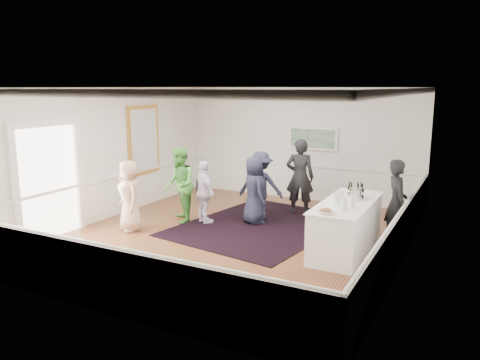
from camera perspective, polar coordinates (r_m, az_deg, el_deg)
The scene contains 23 objects.
floor at distance 10.32m, azimuth -0.71°, elevation -6.82°, with size 8.00×8.00×0.00m, color brown.
ceiling at distance 9.81m, azimuth -0.75°, elevation 11.23°, with size 7.00×8.00×0.02m, color white.
wall_left at distance 11.98m, azimuth -15.68°, elevation 3.16°, with size 0.02×8.00×3.20m, color white.
wall_right at distance 8.87m, azimuth 19.63°, elevation 0.16°, with size 0.02×8.00×3.20m, color white.
wall_back at distance 13.57m, azimuth 7.29°, elevation 4.40°, with size 7.00×0.02×3.20m, color white.
wall_front at distance 6.76m, azimuth -16.96°, elevation -3.03°, with size 7.00×0.02×3.20m, color white.
wainscoting at distance 10.18m, azimuth -0.71°, elevation -4.15°, with size 7.00×8.00×1.00m, color white, non-canonical shape.
mirror at distance 12.90m, azimuth -11.64°, elevation 4.80°, with size 0.05×1.25×1.85m.
doorway at distance 10.68m, azimuth -22.35°, elevation 0.77°, with size 0.10×1.78×2.56m.
landscape_painting at distance 13.36m, azimuth 8.84°, elevation 5.03°, with size 1.44×0.06×0.66m.
area_rug at distance 11.04m, azimuth 2.67°, elevation -5.56°, with size 3.17×4.16×0.02m, color black.
serving_table at distance 9.51m, azimuth 12.83°, elevation -5.54°, with size 0.94×2.47×1.00m.
bartender at distance 10.10m, azimuth 18.54°, elevation -2.60°, with size 0.65×0.43×1.78m, color black.
guest_tan at distance 10.79m, azimuth -13.32°, elevation -1.88°, with size 0.79×0.51×1.61m, color tan.
guest_green at distance 11.27m, azimuth -7.38°, elevation -0.59°, with size 0.88×0.69×1.81m, color #50A542.
guest_lilac at distance 11.11m, azimuth -4.36°, elevation -1.51°, with size 0.88×0.37×1.51m, color white.
guest_dark_a at distance 11.47m, azimuth 2.52°, elevation -0.65°, with size 1.08×0.62×1.67m, color #1F2034.
guest_dark_b at distance 11.89m, azimuth 7.31°, elevation 0.36°, with size 0.71×0.47×1.95m, color black.
guest_navy at distance 11.08m, azimuth 1.70°, elevation -1.22°, with size 0.79×0.51×1.62m, color #1F2034.
wine_bottles at distance 9.84m, azimuth 14.02°, elevation -1.10°, with size 0.36×0.27×0.31m.
juice_pitchers at distance 9.03m, azimuth 12.46°, elevation -2.37°, with size 0.45×0.68×0.24m.
ice_bucket at distance 9.57m, azimuth 13.90°, elevation -1.68°, with size 0.26×0.26×0.24m, color silver.
nut_bowl at distance 8.46m, azimuth 10.44°, elevation -3.77°, with size 0.28×0.28×0.07m.
Camera 1 is at (4.63, -8.65, 3.22)m, focal length 35.00 mm.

